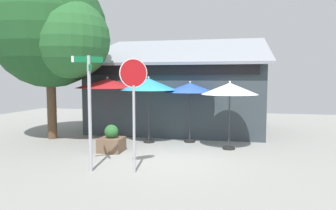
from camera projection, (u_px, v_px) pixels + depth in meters
The scene contains 10 objects.
ground_plane at pixel (165, 160), 9.76m from camera, with size 28.00×28.00×0.10m, color gray.
cafe_building at pixel (179, 95), 15.31m from camera, with size 8.36×5.59×4.72m.
street_sign_post at pixel (89, 103), 8.28m from camera, with size 0.69×0.64×3.13m.
stop_sign at pixel (134, 94), 8.13m from camera, with size 0.63×0.46×3.05m.
patio_umbrella_crimson_left at pixel (108, 84), 12.70m from camera, with size 2.61×2.61×2.59m.
patio_umbrella_teal_center at pixel (149, 85), 12.07m from camera, with size 2.24×2.24×2.61m.
patio_umbrella_royal_blue_right at pixel (190, 88), 12.14m from camera, with size 2.01×2.01×2.43m.
patio_umbrella_ivory_far_right at pixel (230, 89), 10.90m from camera, with size 2.00×2.00×2.44m.
shade_tree at pixel (54, 32), 12.51m from camera, with size 5.15×4.70×6.85m.
sidewalk_planter at pixel (112, 141), 10.68m from camera, with size 0.79×0.79×0.94m.
Camera 1 is at (2.14, -9.34, 2.53)m, focal length 33.08 mm.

